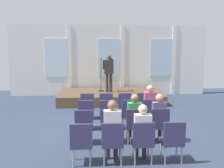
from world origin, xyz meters
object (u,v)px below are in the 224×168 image
object	(u,v)px
audience_r2_c2	(134,116)
audience_r3_c1	(112,129)
chair_r1_c0	(86,113)
chair_r2_c3	(159,123)
chair_r1_c3	(150,112)
audience_r2_c3	(159,115)
chair_r2_c0	(84,124)
audience_r3_c2	(142,130)
speaker	(109,70)
chair_r0_c1	(106,104)
chair_r3_c0	(82,141)
chair_r0_c3	(143,104)
chair_r0_c2	(125,104)
chair_r2_c1	(110,124)
chair_r0_c0	(87,104)
chair_r1_c2	(129,112)
chair_r3_c2	(143,140)
chair_r3_c3	(173,139)
chair_r1_c1	(108,113)
chair_r2_c2	(135,123)
mic_stand	(101,84)
chair_r3_c1	(112,140)
audience_r1_c3	(150,104)

from	to	relation	value
audience_r2_c2	audience_r3_c1	xyz separation A→B (m)	(-0.65, -1.15, 0.05)
chair_r1_c0	chair_r2_c3	distance (m)	2.27
chair_r1_c0	audience_r2_c2	xyz separation A→B (m)	(1.31, -1.06, 0.19)
chair_r1_c3	audience_r2_c3	world-z (taller)	audience_r2_c3
chair_r2_c0	audience_r3_c2	size ratio (longest dim) A/B	0.73
speaker	chair_r0_c1	xyz separation A→B (m)	(-0.24, -2.94, -0.92)
chair_r3_c0	audience_r3_c1	size ratio (longest dim) A/B	0.68
chair_r0_c1	audience_r3_c2	world-z (taller)	audience_r3_c2
chair_r0_c3	chair_r0_c2	bearing A→B (deg)	180.00
chair_r2_c1	chair_r2_c3	world-z (taller)	same
chair_r0_c0	chair_r1_c2	distance (m)	1.74
chair_r3_c2	audience_r3_c2	xyz separation A→B (m)	(-0.00, 0.08, 0.18)
audience_r3_c1	chair_r3_c3	bearing A→B (deg)	-3.41
chair_r0_c1	chair_r1_c3	size ratio (longest dim) A/B	1.00
chair_r2_c3	chair_r2_c0	bearing A→B (deg)	180.00
chair_r1_c1	chair_r2_c2	distance (m)	1.32
chair_r3_c0	chair_r3_c2	bearing A→B (deg)	0.00
mic_stand	chair_r3_c1	bearing A→B (deg)	-89.00
chair_r3_c0	audience_r3_c2	distance (m)	1.32
speaker	chair_r3_c3	xyz separation A→B (m)	(1.06, -6.37, -0.92)
chair_r2_c3	chair_r3_c2	size ratio (longest dim) A/B	1.00
chair_r3_c1	audience_r3_c1	bearing A→B (deg)	90.00
chair_r2_c3	chair_r0_c0	bearing A→B (deg)	130.58
chair_r0_c1	chair_r3_c2	bearing A→B (deg)	-79.22
chair_r1_c1	chair_r3_c1	size ratio (longest dim) A/B	1.00
chair_r1_c0	chair_r1_c1	world-z (taller)	same
chair_r0_c0	chair_r3_c2	bearing A→B (deg)	-69.16
chair_r0_c2	chair_r2_c0	distance (m)	2.63
chair_r0_c0	chair_r3_c1	xyz separation A→B (m)	(0.65, -3.43, 0.00)
speaker	chair_r2_c2	size ratio (longest dim) A/B	1.85
chair_r2_c3	audience_r3_c1	size ratio (longest dim) A/B	0.68
audience_r1_c3	chair_r1_c0	bearing A→B (deg)	-177.68
mic_stand	chair_r1_c0	xyz separation A→B (m)	(-0.54, -4.35, -0.25)
chair_r2_c1	chair_r3_c0	bearing A→B (deg)	-119.73
chair_r1_c3	chair_r3_c3	xyz separation A→B (m)	(0.00, -2.29, 0.00)
chair_r0_c1	chair_r1_c2	xyz separation A→B (m)	(0.65, -1.14, 0.00)
chair_r1_c2	audience_r2_c3	size ratio (longest dim) A/B	0.72
chair_r0_c3	chair_r2_c3	size ratio (longest dim) A/B	1.00
chair_r3_c0	chair_r3_c3	distance (m)	1.96
chair_r1_c0	audience_r1_c3	xyz separation A→B (m)	(1.96, 0.08, 0.22)
chair_r1_c1	audience_r1_c3	size ratio (longest dim) A/B	0.69
chair_r1_c0	chair_r3_c3	bearing A→B (deg)	-49.42
audience_r1_c3	chair_r2_c0	world-z (taller)	audience_r1_c3
chair_r1_c0	chair_r3_c2	xyz separation A→B (m)	(1.31, -2.29, 0.00)
audience_r1_c3	chair_r3_c0	bearing A→B (deg)	-129.62
chair_r1_c0	chair_r2_c1	bearing A→B (deg)	-60.27
chair_r2_c0	chair_r2_c1	xyz separation A→B (m)	(0.65, 0.00, 0.00)
chair_r0_c0	chair_r2_c1	bearing A→B (deg)	-74.06
chair_r0_c3	chair_r2_c0	xyz separation A→B (m)	(-1.96, -2.29, 0.00)
chair_r0_c0	chair_r3_c2	size ratio (longest dim) A/B	1.00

